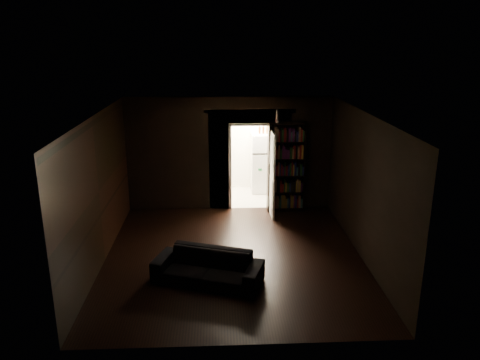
% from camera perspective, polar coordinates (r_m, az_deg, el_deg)
% --- Properties ---
extents(ground, '(5.50, 5.50, 0.00)m').
position_cam_1_polar(ground, '(9.32, -0.79, -9.36)').
color(ground, black).
rests_on(ground, ground).
extents(room_walls, '(5.02, 5.61, 2.84)m').
position_cam_1_polar(room_walls, '(9.74, -1.11, 2.39)').
color(room_walls, black).
rests_on(room_walls, ground).
extents(kitchen_alcove, '(2.20, 1.80, 2.60)m').
position_cam_1_polar(kitchen_alcove, '(12.59, 0.85, 3.56)').
color(kitchen_alcove, beige).
rests_on(kitchen_alcove, ground).
extents(sofa, '(2.07, 1.39, 0.73)m').
position_cam_1_polar(sofa, '(8.34, -3.96, -9.98)').
color(sofa, black).
rests_on(sofa, ground).
extents(bookshelf, '(0.95, 0.54, 2.20)m').
position_cam_1_polar(bookshelf, '(11.47, 5.63, 1.57)').
color(bookshelf, black).
rests_on(bookshelf, ground).
extents(refrigerator, '(0.84, 0.79, 1.65)m').
position_cam_1_polar(refrigerator, '(12.96, 3.02, 2.18)').
color(refrigerator, white).
rests_on(refrigerator, ground).
extents(door, '(0.09, 0.85, 2.05)m').
position_cam_1_polar(door, '(11.17, 3.84, 0.79)').
color(door, white).
rests_on(door, ground).
extents(figurine, '(0.12, 0.12, 0.31)m').
position_cam_1_polar(figurine, '(11.17, 4.54, 7.76)').
color(figurine, white).
rests_on(figurine, bookshelf).
extents(bottles, '(0.65, 0.20, 0.26)m').
position_cam_1_polar(bottles, '(12.65, 3.54, 6.25)').
color(bottles, black).
rests_on(bottles, refrigerator).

